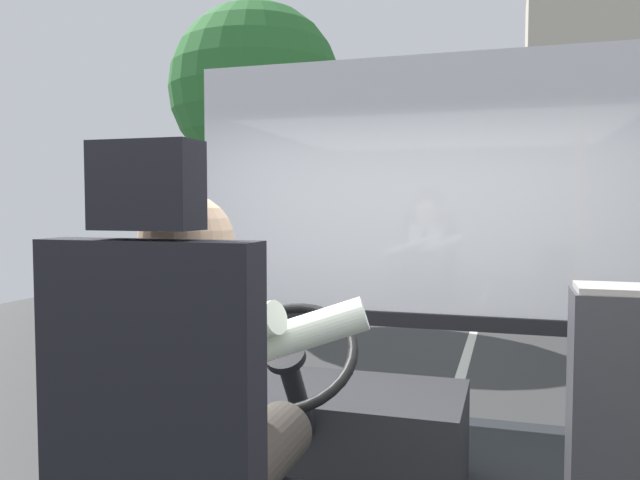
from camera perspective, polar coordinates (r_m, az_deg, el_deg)
ground at (r=10.80m, az=14.05°, el=-7.35°), size 18.00×44.00×0.06m
bus_driver at (r=1.58m, az=-10.82°, el=-13.76°), size 0.74×0.55×0.76m
steering_console at (r=2.68m, az=0.60°, el=-17.05°), size 1.10×1.00×0.80m
fare_box at (r=2.27m, az=24.66°, el=-15.05°), size 0.23×0.24×0.89m
windshield_panel at (r=3.47m, az=8.37°, el=1.58°), size 2.50×0.08×1.48m
street_tree at (r=10.82m, az=-5.85°, el=13.34°), size 2.87×2.87×5.30m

